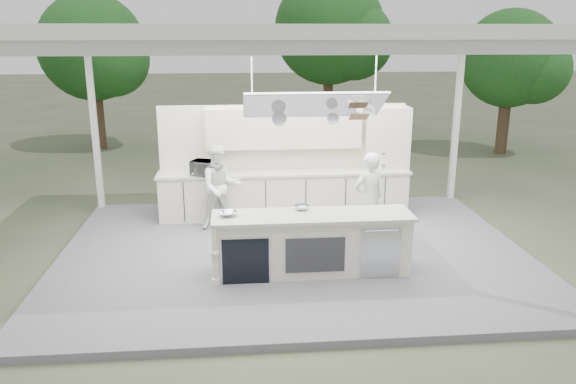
{
  "coord_description": "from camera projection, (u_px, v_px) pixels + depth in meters",
  "views": [
    {
      "loc": [
        -0.92,
        -9.04,
        3.79
      ],
      "look_at": [
        -0.06,
        0.4,
        1.06
      ],
      "focal_mm": 35.0,
      "sensor_mm": 36.0,
      "label": 1
    }
  ],
  "objects": [
    {
      "name": "tree_cluster",
      "position": [
        259.0,
        47.0,
        18.21
      ],
      "size": [
        19.55,
        9.4,
        5.85
      ],
      "color": "#463023",
      "rests_on": "ground"
    },
    {
      "name": "sous_chef",
      "position": [
        221.0,
        187.0,
        10.67
      ],
      "size": [
        0.91,
        0.78,
        1.62
      ],
      "primitive_type": "imported",
      "rotation": [
        0.0,
        0.0,
        0.24
      ],
      "color": "white",
      "rests_on": "stage_deck"
    },
    {
      "name": "demo_island",
      "position": [
        311.0,
        243.0,
        8.76
      ],
      "size": [
        3.1,
        0.79,
        0.95
      ],
      "color": "#EFE3CB",
      "rests_on": "stage_deck"
    },
    {
      "name": "toaster_oven",
      "position": [
        205.0,
        168.0,
        10.94
      ],
      "size": [
        0.63,
        0.54,
        0.29
      ],
      "primitive_type": "imported",
      "rotation": [
        0.0,
        0.0,
        -0.42
      ],
      "color": "silver",
      "rests_on": "back_counter"
    },
    {
      "name": "bowl_large",
      "position": [
        228.0,
        214.0,
        8.56
      ],
      "size": [
        0.32,
        0.32,
        0.07
      ],
      "primitive_type": "imported",
      "rotation": [
        0.0,
        0.0,
        0.15
      ],
      "color": "silver",
      "rests_on": "demo_island"
    },
    {
      "name": "back_counter",
      "position": [
        284.0,
        194.0,
        11.44
      ],
      "size": [
        5.08,
        0.72,
        0.95
      ],
      "color": "#EFE3CB",
      "rests_on": "stage_deck"
    },
    {
      "name": "bowl_small",
      "position": [
        302.0,
        207.0,
        8.86
      ],
      "size": [
        0.31,
        0.31,
        0.07
      ],
      "primitive_type": "imported",
      "rotation": [
        0.0,
        0.0,
        -0.4
      ],
      "color": "#B3B6BB",
      "rests_on": "demo_island"
    },
    {
      "name": "ground",
      "position": [
        294.0,
        257.0,
        9.78
      ],
      "size": [
        90.0,
        90.0,
        0.0
      ],
      "primitive_type": "plane",
      "color": "#4E543A",
      "rests_on": "ground"
    },
    {
      "name": "head_chef",
      "position": [
        368.0,
        199.0,
        9.83
      ],
      "size": [
        0.72,
        0.61,
        1.67
      ],
      "primitive_type": "imported",
      "rotation": [
        0.0,
        0.0,
        3.54
      ],
      "color": "silver",
      "rests_on": "stage_deck"
    },
    {
      "name": "tent",
      "position": [
        295.0,
        36.0,
        8.75
      ],
      "size": [
        8.2,
        6.2,
        3.86
      ],
      "color": "white",
      "rests_on": "ground"
    },
    {
      "name": "back_wall_unit",
      "position": [
        305.0,
        144.0,
        11.41
      ],
      "size": [
        5.05,
        0.48,
        2.25
      ],
      "color": "#EFE3CB",
      "rests_on": "stage_deck"
    },
    {
      "name": "stage_deck",
      "position": [
        294.0,
        253.0,
        9.77
      ],
      "size": [
        8.0,
        6.0,
        0.12
      ],
      "primitive_type": "cube",
      "color": "slate",
      "rests_on": "ground"
    }
  ]
}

